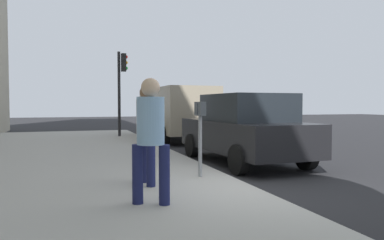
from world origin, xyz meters
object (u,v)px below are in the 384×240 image
object	(u,v)px
pedestrian_at_meter	(147,127)
pedestrian_bystander	(151,131)
parked_sedan_near	(244,128)
traffic_signal	(121,79)
parked_van_far	(176,110)
parking_meter	(200,123)

from	to	relation	value
pedestrian_at_meter	pedestrian_bystander	distance (m)	1.26
parked_sedan_near	traffic_signal	bearing A→B (deg)	15.91
pedestrian_at_meter	parked_van_far	world-z (taller)	parked_van_far
parking_meter	pedestrian_bystander	world-z (taller)	pedestrian_bystander
pedestrian_at_meter	pedestrian_bystander	size ratio (longest dim) A/B	0.98
pedestrian_bystander	parked_van_far	xyz separation A→B (m)	(10.02, -3.21, 0.10)
pedestrian_at_meter	pedestrian_bystander	xyz separation A→B (m)	(-1.24, 0.21, 0.02)
parking_meter	traffic_signal	size ratio (longest dim) A/B	0.39
parking_meter	pedestrian_at_meter	distance (m)	1.13
pedestrian_at_meter	parked_sedan_near	distance (m)	3.84
parking_meter	pedestrian_at_meter	xyz separation A→B (m)	(-0.34, 1.07, -0.03)
parking_meter	pedestrian_bystander	size ratio (longest dim) A/B	0.82
traffic_signal	parked_van_far	bearing A→B (deg)	-115.97
pedestrian_at_meter	parked_sedan_near	bearing A→B (deg)	32.64
parking_meter	parked_van_far	bearing A→B (deg)	-12.88
pedestrian_at_meter	parked_sedan_near	size ratio (longest dim) A/B	0.38
pedestrian_at_meter	parked_sedan_near	world-z (taller)	pedestrian_at_meter
pedestrian_at_meter	pedestrian_bystander	bearing A→B (deg)	-105.21
pedestrian_at_meter	traffic_signal	bearing A→B (deg)	79.13
pedestrian_bystander	parked_sedan_near	world-z (taller)	pedestrian_bystander
pedestrian_bystander	parked_van_far	world-z (taller)	parked_van_far
parked_van_far	traffic_signal	size ratio (longest dim) A/B	1.46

